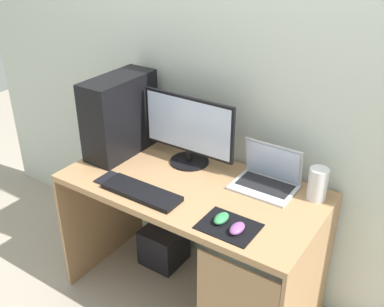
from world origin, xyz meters
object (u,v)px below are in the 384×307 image
mouse_left (221,218)px  mouse_right (237,228)px  keyboard (141,192)px  cell_phone (107,178)px  monitor (188,130)px  subwoofer (164,245)px  pc_tower (120,115)px  laptop (267,178)px  speaker (318,184)px

mouse_left → mouse_right: 0.10m
keyboard → mouse_right: 0.54m
cell_phone → monitor: bearing=56.0°
monitor → subwoofer: monitor is taller
subwoofer → pc_tower: bearing=-161.4°
monitor → mouse_left: (0.44, -0.38, -0.18)m
cell_phone → subwoofer: size_ratio=0.52×
mouse_left → subwoofer: (-0.62, 0.36, -0.68)m
laptop → keyboard: laptop is taller
monitor → cell_phone: monitor is taller
mouse_right → subwoofer: 1.05m
keyboard → subwoofer: bearing=114.1°
mouse_left → monitor: bearing=139.0°
laptop → speaker: laptop is taller
mouse_right → subwoofer: mouse_right is taller
monitor → mouse_right: bearing=-37.3°
monitor → mouse_left: size_ratio=5.83×
speaker → subwoofer: speaker is taller
keyboard → speaker: bearing=31.3°
pc_tower → cell_phone: bearing=-63.3°
speaker → mouse_right: size_ratio=1.73×
cell_phone → keyboard: bearing=-3.5°
pc_tower → keyboard: 0.54m
laptop → speaker: 0.26m
mouse_left → cell_phone: (-0.70, -0.00, -0.02)m
cell_phone → subwoofer: (0.08, 0.36, -0.66)m
laptop → subwoofer: bearing=-176.3°
laptop → mouse_left: bearing=-94.6°
laptop → subwoofer: (-0.65, -0.04, -0.70)m
laptop → keyboard: 0.64m
mouse_left → cell_phone: bearing=-179.6°
laptop → monitor: bearing=-177.4°
pc_tower → monitor: bearing=13.3°
mouse_left → mouse_right: bearing=-14.7°
keyboard → mouse_right: bearing=-0.5°
keyboard → mouse_right: (0.54, -0.01, 0.01)m
cell_phone → speaker: bearing=23.8°
cell_phone → mouse_right: bearing=-1.5°
monitor → speaker: (0.72, 0.05, -0.12)m
mouse_left → subwoofer: bearing=149.9°
mouse_right → cell_phone: bearing=178.5°
subwoofer → laptop: bearing=3.7°
speaker → cell_phone: (-0.98, -0.43, -0.08)m
keyboard → cell_phone: 0.25m
mouse_right → laptop: bearing=98.4°
mouse_right → cell_phone: size_ratio=0.74×
laptop → subwoofer: laptop is taller
laptop → mouse_right: bearing=-81.6°
monitor → cell_phone: 0.50m
speaker → cell_phone: speaker is taller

